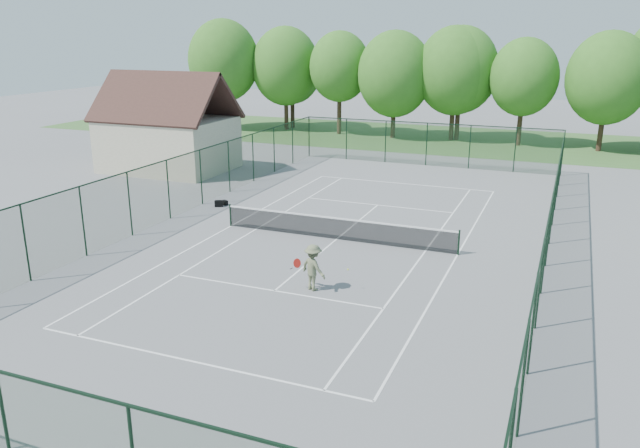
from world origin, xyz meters
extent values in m
plane|color=slate|center=(0.00, 0.00, 0.00)|extent=(140.00, 140.00, 0.00)
cube|color=#426C32|center=(0.00, 30.00, 0.01)|extent=(80.00, 16.00, 0.01)
cube|color=white|center=(0.00, 11.88, 0.00)|extent=(10.97, 0.08, 0.01)
cube|color=white|center=(0.00, -11.88, 0.00)|extent=(10.97, 0.08, 0.01)
cube|color=white|center=(0.00, 6.40, 0.00)|extent=(8.23, 0.08, 0.01)
cube|color=white|center=(0.00, -6.40, 0.00)|extent=(8.23, 0.08, 0.01)
cube|color=white|center=(5.49, 0.00, 0.00)|extent=(0.08, 23.77, 0.01)
cube|color=white|center=(-5.49, 0.00, 0.00)|extent=(0.08, 23.77, 0.01)
cube|color=white|center=(4.12, 0.00, 0.00)|extent=(0.08, 23.77, 0.01)
cube|color=white|center=(-4.12, 0.00, 0.00)|extent=(0.08, 23.77, 0.01)
cube|color=white|center=(0.00, 0.00, 0.00)|extent=(0.08, 12.80, 0.01)
cylinder|color=black|center=(-5.50, 0.00, 0.55)|extent=(0.08, 0.08, 1.10)
cylinder|color=black|center=(5.50, 0.00, 0.55)|extent=(0.08, 0.08, 1.10)
cube|color=black|center=(0.00, 0.00, 0.50)|extent=(11.00, 0.02, 0.96)
cube|color=white|center=(0.00, 0.00, 1.00)|extent=(11.00, 0.05, 0.07)
cube|color=#17391D|center=(0.00, 18.00, 1.50)|extent=(18.00, 0.02, 3.00)
cube|color=#17391D|center=(0.00, -18.00, 1.50)|extent=(18.00, 0.02, 3.00)
cube|color=#17391D|center=(9.00, 0.00, 1.50)|extent=(0.02, 36.00, 3.00)
cube|color=#17391D|center=(-9.00, 0.00, 1.50)|extent=(0.02, 36.00, 3.00)
cube|color=black|center=(0.00, 18.00, 3.00)|extent=(18.00, 0.05, 0.05)
cube|color=black|center=(9.00, 0.00, 3.00)|extent=(0.05, 36.00, 0.05)
cube|color=black|center=(-9.00, 0.00, 3.00)|extent=(0.05, 36.00, 0.05)
cube|color=beige|center=(-16.00, 10.00, 1.75)|extent=(8.00, 6.00, 3.50)
cube|color=#442922|center=(-16.00, 11.50, 5.00)|extent=(8.60, 3.27, 3.27)
cube|color=#442922|center=(-16.00, 8.50, 5.00)|extent=(8.60, 3.27, 3.27)
cylinder|color=#3C281B|center=(-16.50, 30.00, 2.10)|extent=(0.40, 0.40, 4.20)
ellipsoid|color=#3E7E26|center=(-16.50, 30.00, 6.00)|extent=(6.40, 6.40, 7.40)
cylinder|color=#3C281B|center=(0.00, 30.00, 2.10)|extent=(0.40, 0.40, 4.20)
ellipsoid|color=#3E7E26|center=(0.00, 30.00, 6.00)|extent=(6.40, 6.40, 7.40)
cube|color=black|center=(-7.88, 2.86, 0.17)|extent=(0.49, 0.41, 0.34)
cube|color=black|center=(-7.74, 3.26, 0.13)|extent=(0.40, 0.33, 0.27)
imported|color=#626849|center=(1.26, -5.75, 0.86)|extent=(1.28, 1.05, 1.73)
sphere|color=#C4DB35|center=(2.45, -5.35, 0.81)|extent=(0.07, 0.07, 0.07)
camera|label=1|loc=(9.41, -25.22, 8.97)|focal=35.00mm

